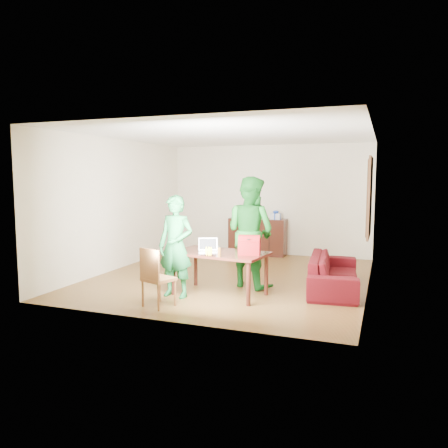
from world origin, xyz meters
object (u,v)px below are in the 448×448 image
at_px(table, 220,257).
at_px(person_far, 250,232).
at_px(bottle, 219,251).
at_px(laptop, 208,250).
at_px(red_bag, 249,247).
at_px(chair, 158,289).
at_px(sofa, 334,273).
at_px(person_near, 176,246).

distance_m(table, person_far, 0.85).
bearing_deg(bottle, table, 109.94).
xyz_separation_m(laptop, red_bag, (0.69, 0.01, 0.08)).
height_order(chair, red_bag, red_bag).
relative_size(chair, sofa, 0.44).
bearing_deg(sofa, bottle, 125.86).
xyz_separation_m(person_far, bottle, (-0.16, -1.10, -0.18)).
bearing_deg(person_near, bottle, 0.52).
distance_m(chair, person_far, 2.02).
bearing_deg(person_near, chair, -87.10).
bearing_deg(person_far, bottle, 104.22).
bearing_deg(sofa, person_near, 114.55).
xyz_separation_m(person_near, bottle, (0.76, -0.04, -0.03)).
distance_m(red_bag, sofa, 1.69).
distance_m(chair, red_bag, 1.54).
bearing_deg(person_far, person_near, 71.66).
bearing_deg(chair, bottle, 55.22).
xyz_separation_m(person_near, red_bag, (1.14, 0.27, 0.01)).
relative_size(person_near, person_far, 0.85).
bearing_deg(chair, laptop, 80.91).
bearing_deg(person_far, table, 90.23).
bearing_deg(person_far, red_bag, 128.38).
distance_m(person_near, sofa, 2.74).
xyz_separation_m(chair, laptop, (0.46, 0.85, 0.49)).
xyz_separation_m(table, person_far, (0.30, 0.73, 0.34)).
bearing_deg(sofa, table, 114.98).
height_order(person_far, sofa, person_far).
distance_m(person_near, bottle, 0.76).
relative_size(table, person_near, 0.98).
height_order(laptop, sofa, laptop).
bearing_deg(sofa, chair, 124.16).
relative_size(person_far, laptop, 5.16).
height_order(chair, person_far, person_far).
relative_size(laptop, red_bag, 1.12).
height_order(table, sofa, table).
height_order(bottle, red_bag, red_bag).
distance_m(table, red_bag, 0.57).
distance_m(bottle, sofa, 2.15).
xyz_separation_m(table, laptop, (-0.17, -0.08, 0.13)).
bearing_deg(bottle, laptop, 135.68).
xyz_separation_m(chair, person_near, (0.00, 0.59, 0.56)).
bearing_deg(chair, person_near, 109.05).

